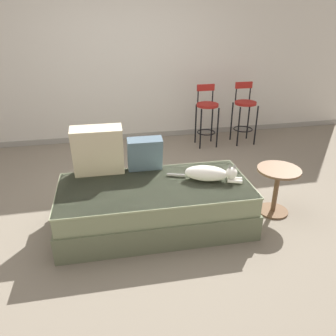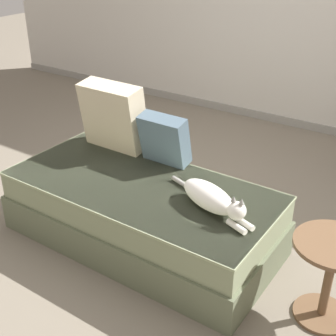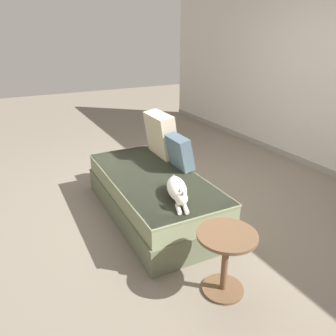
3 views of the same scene
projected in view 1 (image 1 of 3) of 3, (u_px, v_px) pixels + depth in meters
name	position (u px, v px, depth m)	size (l,w,h in m)	color
ground_plane	(150.00, 204.00, 3.67)	(16.00, 16.00, 0.00)	slate
wall_back_panel	(125.00, 59.00, 5.11)	(8.00, 0.10, 2.60)	silver
wall_baseboard_trim	(130.00, 136.00, 5.60)	(8.00, 0.02, 0.09)	gray
couch	(155.00, 205.00, 3.22)	(1.87, 0.92, 0.45)	#636B50
throw_pillow_corner	(98.00, 151.00, 3.23)	(0.50, 0.25, 0.51)	beige
throw_pillow_middle	(145.00, 154.00, 3.34)	(0.35, 0.20, 0.37)	#4C6070
cat	(209.00, 173.00, 3.18)	(0.71, 0.34, 0.19)	white
bar_stool_near_window	(207.00, 112.00, 5.12)	(0.34, 0.34, 0.95)	black
bar_stool_by_doorway	(244.00, 110.00, 5.24)	(0.34, 0.34, 0.96)	black
side_table	(277.00, 184.00, 3.39)	(0.44, 0.44, 0.51)	brown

